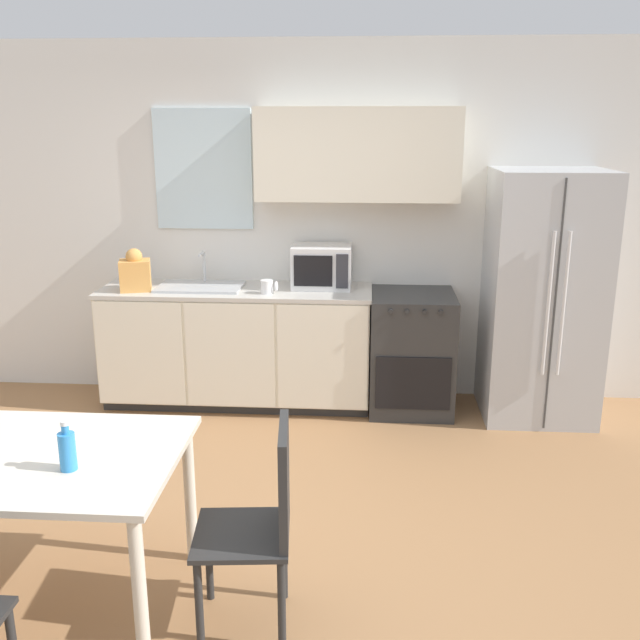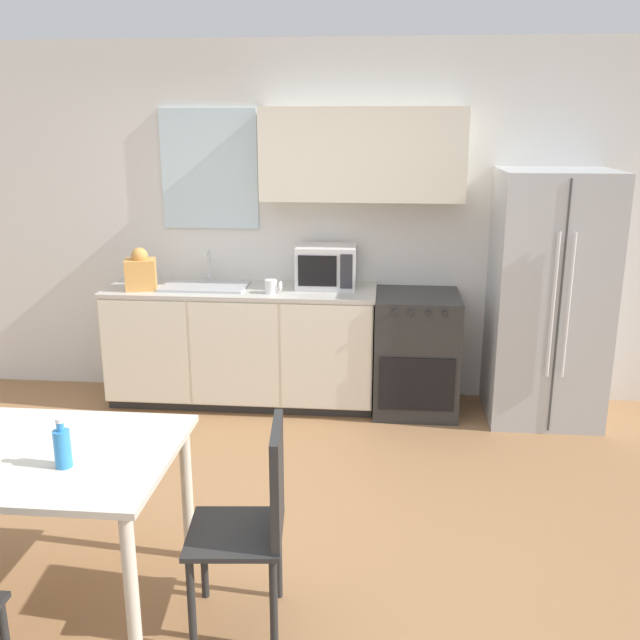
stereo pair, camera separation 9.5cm
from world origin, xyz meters
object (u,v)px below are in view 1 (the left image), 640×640
dining_chair_side (264,514)px  oven_range (411,352)px  microwave (322,266)px  coffee_mug (268,287)px  refrigerator (542,297)px  dining_table (32,474)px  drink_bottle (67,450)px

dining_chair_side → oven_range: bearing=-22.1°
oven_range → microwave: bearing=170.8°
oven_range → coffee_mug: (-1.06, -0.13, 0.52)m
refrigerator → microwave: size_ratio=4.10×
microwave → coffee_mug: microwave is taller
oven_range → refrigerator: 1.03m
refrigerator → dining_chair_side: (-1.67, -2.45, -0.36)m
oven_range → dining_table: size_ratio=0.70×
coffee_mug → drink_bottle: (-0.48, -2.42, -0.13)m
oven_range → microwave: size_ratio=2.03×
refrigerator → oven_range: bearing=177.8°
microwave → coffee_mug: (-0.38, -0.24, -0.11)m
dining_chair_side → microwave: bearing=-6.8°
dining_table → drink_bottle: size_ratio=5.96×
coffee_mug → dining_table: 2.43m
refrigerator → dining_chair_side: size_ratio=1.93×
dining_table → drink_bottle: (0.23, -0.12, 0.18)m
refrigerator → coffee_mug: size_ratio=14.40×
oven_range → drink_bottle: (-1.54, -2.55, 0.39)m
oven_range → dining_chair_side: size_ratio=0.96×
refrigerator → coffee_mug: (-1.98, -0.09, 0.06)m
refrigerator → microwave: bearing=174.8°
oven_range → refrigerator: refrigerator is taller
coffee_mug → drink_bottle: bearing=-101.3°
dining_table → dining_chair_side: dining_chair_side is taller
oven_range → microwave: 0.93m
coffee_mug → oven_range: bearing=6.8°
microwave → coffee_mug: 0.46m
coffee_mug → drink_bottle: 2.48m
oven_range → drink_bottle: drink_bottle is taller
oven_range → refrigerator: bearing=-2.2°
dining_table → microwave: bearing=66.8°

